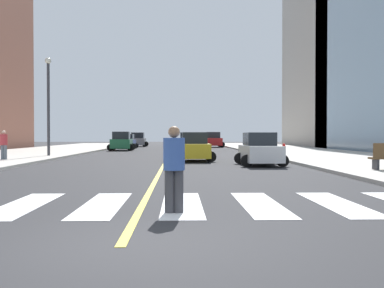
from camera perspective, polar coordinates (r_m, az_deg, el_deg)
name	(u,v)px	position (r m, az deg, el deg)	size (l,w,h in m)	color
ground_plane	(120,248)	(6.69, -8.98, -12.67)	(220.00, 220.00, 0.00)	#28282B
sidewalk_kerb_east	(373,161)	(28.82, 21.62, -2.02)	(10.00, 120.00, 0.15)	#B2ADA3
crosswalk_paint	(143,204)	(10.60, -6.18, -7.52)	(13.50, 4.00, 0.01)	silver
lane_divider_paint	(171,151)	(46.48, -2.64, -0.89)	(0.16, 80.00, 0.01)	yellow
parking_garage_concrete	(362,37)	(72.84, 20.45, 12.39)	(18.00, 24.00, 31.96)	#B2ADA3
car_silver_nearest	(188,141)	(52.18, -0.56, 0.32)	(2.73, 4.36, 1.95)	#B7B7BC
car_blue_second	(127,142)	(56.12, -8.08, 0.28)	(2.49, 3.97, 1.77)	#2D479E
car_yellow_third	(195,148)	(28.40, 0.33, -0.45)	(2.50, 4.00, 1.79)	gold
car_green_fourth	(122,142)	(48.86, -8.79, 0.28)	(2.88, 4.52, 2.00)	#236B42
car_white_fifth	(260,150)	(24.43, 8.49, -0.75)	(2.47, 3.93, 1.75)	silver
car_gray_sixth	(138,140)	(65.55, -6.75, 0.49)	(2.85, 4.53, 2.02)	slate
car_red_seventh	(213,140)	(62.05, 2.66, 0.49)	(2.92, 4.64, 2.06)	red
pedestrian_crossing	(174,165)	(9.34, -2.26, -2.66)	(0.44, 0.44, 1.78)	#38383D
pedestrian_walking_west	(4,143)	(29.68, -22.45, 0.06)	(0.43, 0.43, 1.75)	slate
fire_hydrant	(284,150)	(33.26, 11.39, -0.69)	(0.26, 0.26, 0.89)	red
street_lamp	(48,97)	(34.54, -17.51, 5.57)	(0.44, 0.44, 7.04)	#38383D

